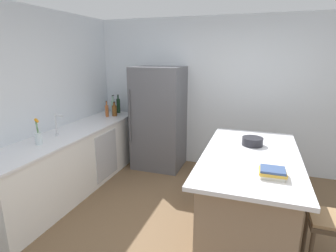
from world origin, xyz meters
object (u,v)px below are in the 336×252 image
(mixing_bowl, at_px, (252,141))
(bar_stool, at_px, (329,229))
(vinegar_bottle, at_px, (107,111))
(flower_vase, at_px, (38,136))
(kitchen_island, at_px, (248,193))
(whiskey_bottle, at_px, (114,110))
(cookbook_stack, at_px, (272,173))
(wine_bottle, at_px, (118,105))
(sink_faucet, at_px, (57,124))
(gin_bottle, at_px, (113,107))
(refrigerator, at_px, (159,118))
(soda_bottle, at_px, (114,106))

(mixing_bowl, bearing_deg, bar_stool, -49.84)
(bar_stool, xyz_separation_m, mixing_bowl, (-0.71, 0.84, 0.46))
(vinegar_bottle, height_order, mixing_bowl, vinegar_bottle)
(flower_vase, distance_m, mixing_bowl, 2.60)
(kitchen_island, relative_size, whiskey_bottle, 7.45)
(cookbook_stack, xyz_separation_m, mixing_bowl, (-0.20, 0.85, 0.01))
(bar_stool, bearing_deg, flower_vase, 177.89)
(wine_bottle, bearing_deg, bar_stool, -33.48)
(sink_faucet, xyz_separation_m, mixing_bowl, (2.56, 0.32, -0.08))
(whiskey_bottle, bearing_deg, gin_bottle, 129.78)
(gin_bottle, xyz_separation_m, whiskey_bottle, (0.08, -0.09, -0.04))
(mixing_bowl, bearing_deg, gin_bottle, 156.47)
(wine_bottle, height_order, mixing_bowl, wine_bottle)
(kitchen_island, bearing_deg, sink_faucet, -179.96)
(refrigerator, bearing_deg, sink_faucet, -123.09)
(sink_faucet, xyz_separation_m, vinegar_bottle, (0.04, 1.22, -0.05))
(bar_stool, height_order, gin_bottle, gin_bottle)
(sink_faucet, xyz_separation_m, gin_bottle, (0.06, 1.41, -0.02))
(bar_stool, bearing_deg, mixing_bowl, 130.16)
(sink_faucet, xyz_separation_m, wine_bottle, (0.07, 1.60, -0.02))
(sink_faucet, bearing_deg, kitchen_island, 0.04)
(flower_vase, distance_m, whiskey_bottle, 1.71)
(kitchen_island, height_order, vinegar_bottle, vinegar_bottle)
(flower_vase, bearing_deg, bar_stool, -2.11)
(flower_vase, bearing_deg, sink_faucet, 97.72)
(kitchen_island, height_order, cookbook_stack, cookbook_stack)
(sink_faucet, height_order, flower_vase, flower_vase)
(whiskey_bottle, bearing_deg, kitchen_island, -28.55)
(gin_bottle, bearing_deg, soda_bottle, 112.53)
(flower_vase, bearing_deg, vinegar_bottle, 90.32)
(flower_vase, xyz_separation_m, gin_bottle, (0.01, 1.80, 0.03))
(sink_faucet, height_order, cookbook_stack, sink_faucet)
(cookbook_stack, bearing_deg, flower_vase, 177.31)
(refrigerator, bearing_deg, flower_vase, -115.79)
(whiskey_bottle, relative_size, cookbook_stack, 1.09)
(flower_vase, distance_m, cookbook_stack, 2.70)
(sink_faucet, bearing_deg, bar_stool, -8.94)
(vinegar_bottle, bearing_deg, refrigerator, 14.34)
(flower_vase, height_order, soda_bottle, soda_bottle)
(flower_vase, relative_size, cookbook_stack, 1.39)
(sink_faucet, height_order, vinegar_bottle, sink_faucet)
(refrigerator, bearing_deg, mixing_bowl, -34.96)
(soda_bottle, distance_m, mixing_bowl, 2.80)
(wine_bottle, relative_size, cookbook_stack, 1.45)
(cookbook_stack, bearing_deg, kitchen_island, 110.65)
(sink_faucet, height_order, gin_bottle, gin_bottle)
(kitchen_island, distance_m, cookbook_stack, 0.75)
(flower_vase, bearing_deg, gin_bottle, 89.69)
(refrigerator, height_order, sink_faucet, refrigerator)
(wine_bottle, bearing_deg, soda_bottle, -114.80)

